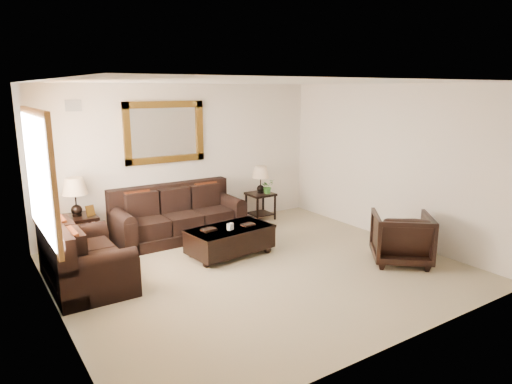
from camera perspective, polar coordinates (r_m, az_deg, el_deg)
room at (r=6.47m, az=0.36°, el=1.55°), size 5.51×5.01×2.71m
window at (r=6.32m, az=-25.38°, el=1.89°), size 0.07×1.96×1.66m
mirror at (r=8.40m, az=-11.32°, el=7.33°), size 1.50×0.06×1.10m
air_vent at (r=7.93m, az=-21.87°, el=10.00°), size 0.25×0.02×0.18m
sofa at (r=8.30m, az=-9.78°, el=-3.32°), size 2.27×0.98×0.93m
loveseat at (r=6.67m, az=-20.98°, el=-8.06°), size 0.96×1.62×0.91m
end_table_left at (r=7.81m, az=-21.56°, el=-1.45°), size 0.57×0.57×1.24m
end_table_right at (r=9.23m, az=0.57°, el=0.91°), size 0.50×0.50×1.09m
coffee_table at (r=7.32m, az=-3.27°, el=-5.76°), size 1.42×0.87×0.57m
armchair at (r=7.32m, az=17.73°, el=-5.19°), size 1.14×1.14×0.86m
potted_plant at (r=9.23m, az=1.44°, el=0.52°), size 0.31×0.33×0.22m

